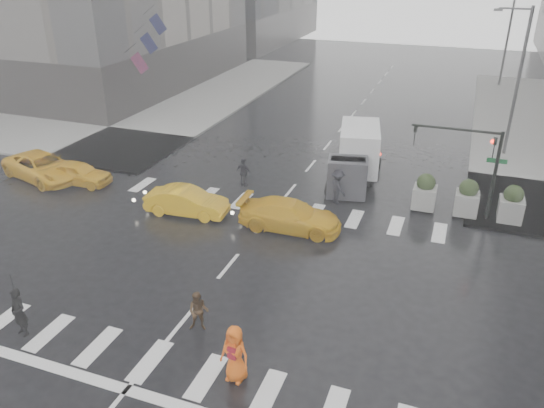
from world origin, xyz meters
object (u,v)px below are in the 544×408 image
at_px(box_truck, 356,155).
at_px(pedestrian_orange, 235,354).
at_px(pedestrian_brown, 199,311).
at_px(taxi_front, 78,173).
at_px(traffic_signal_pole, 475,156).
at_px(taxi_mid, 187,202).

bearing_deg(box_truck, pedestrian_orange, -101.87).
bearing_deg(pedestrian_orange, pedestrian_brown, 148.03).
relative_size(pedestrian_orange, box_truck, 0.34).
relative_size(pedestrian_brown, box_truck, 0.26).
distance_m(pedestrian_orange, taxi_front, 17.80).
bearing_deg(traffic_signal_pole, taxi_front, -171.40).
bearing_deg(pedestrian_brown, taxi_front, 127.08).
xyz_separation_m(pedestrian_brown, box_truck, (2.25, 14.52, 0.85)).
distance_m(taxi_front, taxi_mid, 7.58).
bearing_deg(box_truck, taxi_mid, -146.75).
bearing_deg(box_truck, taxi_front, -170.23).
height_order(pedestrian_orange, taxi_front, pedestrian_orange).
xyz_separation_m(pedestrian_orange, taxi_front, (-14.25, 10.66, -0.33)).
relative_size(traffic_signal_pole, pedestrian_orange, 2.34).
xyz_separation_m(pedestrian_orange, box_truck, (0.13, 16.23, 0.63)).
height_order(taxi_front, taxi_mid, taxi_mid).
height_order(pedestrian_orange, box_truck, box_truck).
distance_m(taxi_front, box_truck, 15.45).
relative_size(pedestrian_brown, pedestrian_orange, 0.77).
height_order(taxi_mid, box_truck, box_truck).
xyz_separation_m(traffic_signal_pole, pedestrian_orange, (-6.13, -13.74, -2.25)).
bearing_deg(pedestrian_orange, traffic_signal_pole, 72.96).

